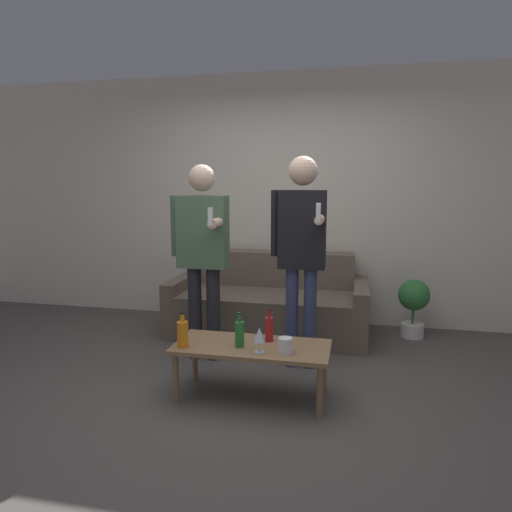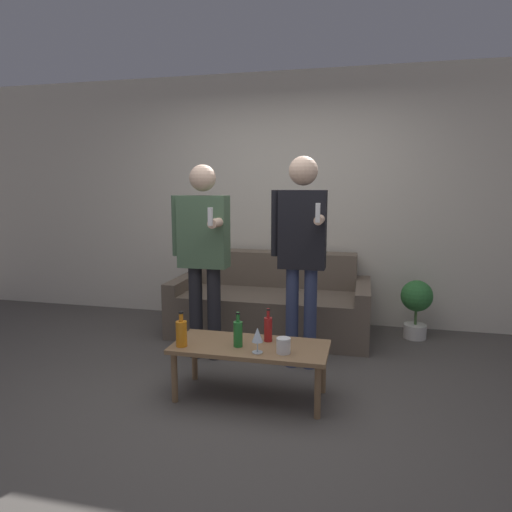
{
  "view_description": "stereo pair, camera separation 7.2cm",
  "coord_description": "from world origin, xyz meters",
  "px_view_note": "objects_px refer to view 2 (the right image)",
  "views": [
    {
      "loc": [
        0.76,
        -2.98,
        1.51
      ],
      "look_at": [
        0.0,
        0.51,
        0.95
      ],
      "focal_mm": 32.0,
      "sensor_mm": 36.0,
      "label": 1
    },
    {
      "loc": [
        0.83,
        -2.96,
        1.51
      ],
      "look_at": [
        0.0,
        0.51,
        0.95
      ],
      "focal_mm": 32.0,
      "sensor_mm": 36.0,
      "label": 2
    }
  ],
  "objects_px": {
    "person_standing_left": "(203,246)",
    "person_standing_right": "(302,243)",
    "bottle_orange": "(181,333)",
    "coffee_table": "(250,351)",
    "couch": "(272,304)"
  },
  "relations": [
    {
      "from": "person_standing_left",
      "to": "person_standing_right",
      "type": "relative_size",
      "value": 0.97
    },
    {
      "from": "bottle_orange",
      "to": "person_standing_right",
      "type": "bearing_deg",
      "value": 46.48
    },
    {
      "from": "bottle_orange",
      "to": "coffee_table",
      "type": "bearing_deg",
      "value": 16.29
    },
    {
      "from": "couch",
      "to": "person_standing_right",
      "type": "xyz_separation_m",
      "value": [
        0.42,
        -0.85,
        0.76
      ]
    },
    {
      "from": "bottle_orange",
      "to": "person_standing_right",
      "type": "height_order",
      "value": "person_standing_right"
    },
    {
      "from": "coffee_table",
      "to": "bottle_orange",
      "type": "height_order",
      "value": "bottle_orange"
    },
    {
      "from": "person_standing_right",
      "to": "person_standing_left",
      "type": "bearing_deg",
      "value": 179.23
    },
    {
      "from": "bottle_orange",
      "to": "person_standing_left",
      "type": "bearing_deg",
      "value": 98.33
    },
    {
      "from": "coffee_table",
      "to": "couch",
      "type": "bearing_deg",
      "value": 95.75
    },
    {
      "from": "person_standing_right",
      "to": "coffee_table",
      "type": "bearing_deg",
      "value": -112.88
    },
    {
      "from": "couch",
      "to": "coffee_table",
      "type": "bearing_deg",
      "value": -84.25
    },
    {
      "from": "coffee_table",
      "to": "person_standing_left",
      "type": "height_order",
      "value": "person_standing_left"
    },
    {
      "from": "bottle_orange",
      "to": "person_standing_right",
      "type": "xyz_separation_m",
      "value": [
        0.73,
        0.77,
        0.56
      ]
    },
    {
      "from": "bottle_orange",
      "to": "person_standing_left",
      "type": "height_order",
      "value": "person_standing_left"
    },
    {
      "from": "couch",
      "to": "person_standing_left",
      "type": "relative_size",
      "value": 1.17
    }
  ]
}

